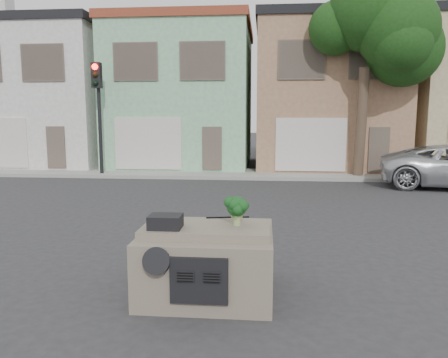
# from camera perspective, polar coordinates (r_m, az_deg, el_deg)

# --- Properties ---
(ground_plane) EXTENTS (120.00, 120.00, 0.00)m
(ground_plane) POSITION_cam_1_polar(r_m,az_deg,el_deg) (9.96, 0.11, -7.85)
(ground_plane) COLOR #303033
(ground_plane) RESTS_ON ground
(sidewalk) EXTENTS (40.00, 3.00, 0.15)m
(sidewalk) POSITION_cam_1_polar(r_m,az_deg,el_deg) (20.23, 2.78, 0.67)
(sidewalk) COLOR gray
(sidewalk) RESTS_ON ground
(townhouse_white) EXTENTS (7.20, 8.20, 7.55)m
(townhouse_white) POSITION_cam_1_polar(r_m,az_deg,el_deg) (26.81, -21.33, 9.93)
(townhouse_white) COLOR silver
(townhouse_white) RESTS_ON ground
(townhouse_mint) EXTENTS (7.20, 8.20, 7.55)m
(townhouse_mint) POSITION_cam_1_polar(r_m,az_deg,el_deg) (24.44, -5.11, 10.66)
(townhouse_mint) COLOR #8AC296
(townhouse_mint) RESTS_ON ground
(townhouse_tan) EXTENTS (7.20, 8.20, 7.55)m
(townhouse_tan) POSITION_cam_1_polar(r_m,az_deg,el_deg) (24.25, 12.92, 10.51)
(townhouse_tan) COLOR #9D7456
(townhouse_tan) RESTS_ON ground
(traffic_signal) EXTENTS (0.40, 0.40, 5.10)m
(traffic_signal) POSITION_cam_1_polar(r_m,az_deg,el_deg) (20.40, -16.02, 7.39)
(traffic_signal) COLOR black
(traffic_signal) RESTS_ON ground
(tree_near) EXTENTS (4.40, 4.00, 8.50)m
(tree_near) POSITION_cam_1_polar(r_m,az_deg,el_deg) (19.82, 17.72, 12.23)
(tree_near) COLOR #183D12
(tree_near) RESTS_ON ground
(car_dashboard) EXTENTS (2.00, 1.80, 1.12)m
(car_dashboard) POSITION_cam_1_polar(r_m,az_deg,el_deg) (6.95, -2.14, -10.28)
(car_dashboard) COLOR #736859
(car_dashboard) RESTS_ON ground
(instrument_hump) EXTENTS (0.48, 0.38, 0.20)m
(instrument_hump) POSITION_cam_1_polar(r_m,az_deg,el_deg) (6.53, -7.65, -5.53)
(instrument_hump) COLOR black
(instrument_hump) RESTS_ON car_dashboard
(wiper_arm) EXTENTS (0.69, 0.15, 0.02)m
(wiper_arm) POSITION_cam_1_polar(r_m,az_deg,el_deg) (7.12, 0.47, -5.02)
(wiper_arm) COLOR black
(wiper_arm) RESTS_ON car_dashboard
(broccoli) EXTENTS (0.51, 0.51, 0.46)m
(broccoli) POSITION_cam_1_polar(r_m,az_deg,el_deg) (6.62, 1.69, -4.14)
(broccoli) COLOR #113814
(broccoli) RESTS_ON car_dashboard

